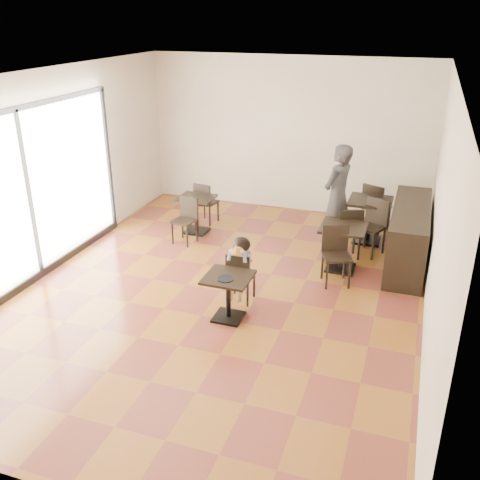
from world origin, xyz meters
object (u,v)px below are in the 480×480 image
at_px(chair_left_a, 207,202).
at_px(chair_back_a, 377,208).
at_px(chair_mid_b, 337,257).
at_px(chair_left_b, 184,221).
at_px(chair_back_b, 370,228).
at_px(child, 241,270).
at_px(cafe_table_back, 369,221).
at_px(cafe_table_mid, 342,248).
at_px(cafe_table_left, 196,215).
at_px(child_chair, 241,276).
at_px(child_table, 228,297).
at_px(chair_mid_a, 347,231).
at_px(adult_patron, 337,196).

relative_size(chair_left_a, chair_back_a, 0.86).
xyz_separation_m(chair_mid_b, chair_left_b, (-2.93, 0.72, -0.04)).
bearing_deg(chair_back_b, child, -100.75).
xyz_separation_m(chair_left_b, chair_back_a, (3.30, 1.72, 0.07)).
relative_size(cafe_table_back, chair_left_a, 0.96).
height_order(cafe_table_mid, chair_back_b, chair_back_b).
height_order(child, cafe_table_left, child).
bearing_deg(chair_left_b, child, -35.74).
distance_m(chair_left_a, chair_left_b, 1.10).
height_order(child_chair, chair_mid_b, chair_mid_b).
bearing_deg(cafe_table_back, cafe_table_mid, -101.85).
bearing_deg(chair_mid_b, child_table, -151.42).
xyz_separation_m(child, chair_back_a, (1.61, 3.41, -0.01)).
xyz_separation_m(chair_mid_a, chair_back_a, (0.36, 1.33, 0.03)).
xyz_separation_m(child_table, cafe_table_left, (-1.69, 2.80, 0.02)).
height_order(child_table, cafe_table_back, cafe_table_back).
xyz_separation_m(chair_left_a, chair_back_b, (3.30, -0.48, 0.07)).
bearing_deg(cafe_table_mid, chair_back_b, 65.21).
distance_m(chair_left_b, chair_back_a, 3.72).
bearing_deg(child, cafe_table_left, 126.95).
bearing_deg(chair_back_a, adult_patron, 76.63).
height_order(child_chair, chair_back_a, chair_back_a).
xyz_separation_m(cafe_table_left, chair_back_b, (3.30, 0.07, 0.14)).
bearing_deg(chair_left_a, cafe_table_left, 99.38).
xyz_separation_m(chair_mid_a, chair_left_a, (-2.93, 0.72, -0.04)).
relative_size(child_table, chair_left_a, 0.78).
bearing_deg(chair_back_a, cafe_table_mid, 103.16).
bearing_deg(chair_back_a, chair_left_a, 34.65).
distance_m(child_table, cafe_table_left, 3.27).
xyz_separation_m(cafe_table_mid, chair_left_b, (-2.93, 0.17, 0.04)).
distance_m(chair_left_a, chair_back_a, 3.35).
bearing_deg(child, cafe_table_back, 61.96).
xyz_separation_m(cafe_table_mid, chair_left_a, (-2.93, 1.27, 0.04)).
height_order(child_chair, adult_patron, adult_patron).
xyz_separation_m(child, chair_back_b, (1.61, 2.31, -0.01)).
distance_m(child_table, cafe_table_back, 3.74).
bearing_deg(child_table, cafe_table_left, 121.14).
relative_size(child_table, cafe_table_mid, 0.86).
bearing_deg(chair_back_a, cafe_table_back, 105.54).
bearing_deg(cafe_table_mid, cafe_table_back, 78.15).
xyz_separation_m(child, cafe_table_mid, (1.25, 1.53, -0.12)).
relative_size(child_table, child, 0.66).
height_order(chair_mid_b, chair_left_b, chair_mid_b).
height_order(chair_left_a, chair_back_b, chair_back_b).
xyz_separation_m(child_table, chair_mid_a, (1.25, 2.63, 0.13)).
height_order(chair_left_a, chair_back_a, chair_back_a).
xyz_separation_m(child_chair, adult_patron, (0.96, 2.56, 0.54)).
bearing_deg(child_chair, chair_mid_b, -141.81).
relative_size(adult_patron, chair_left_a, 2.20).
height_order(adult_patron, chair_left_b, adult_patron).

